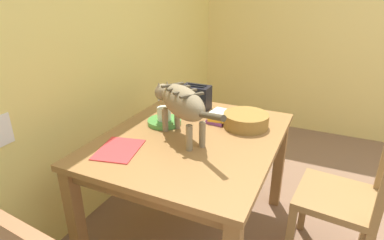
{
  "coord_description": "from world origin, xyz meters",
  "views": [
    {
      "loc": [
        -1.53,
        0.67,
        1.54
      ],
      "look_at": [
        0.02,
        1.38,
        0.82
      ],
      "focal_mm": 29.79,
      "sensor_mm": 36.0,
      "label": 1
    }
  ],
  "objects_px": {
    "book_stack": "(219,117)",
    "wooden_chair_near": "(345,197)",
    "toaster": "(196,97)",
    "saucer_bowl": "(164,122)",
    "magazine": "(119,149)",
    "coffee_mug": "(164,113)",
    "dining_table": "(192,148)",
    "wicker_basket": "(246,120)",
    "cat": "(181,103)"
  },
  "relations": [
    {
      "from": "coffee_mug",
      "to": "toaster",
      "type": "xyz_separation_m",
      "value": [
        0.33,
        -0.07,
        0.01
      ]
    },
    {
      "from": "book_stack",
      "to": "wooden_chair_near",
      "type": "xyz_separation_m",
      "value": [
        -0.14,
        -0.81,
        -0.29
      ]
    },
    {
      "from": "cat",
      "to": "wooden_chair_near",
      "type": "bearing_deg",
      "value": -44.5
    },
    {
      "from": "toaster",
      "to": "dining_table",
      "type": "bearing_deg",
      "value": -158.77
    },
    {
      "from": "book_stack",
      "to": "coffee_mug",
      "type": "bearing_deg",
      "value": 122.23
    },
    {
      "from": "book_stack",
      "to": "toaster",
      "type": "distance_m",
      "value": 0.28
    },
    {
      "from": "coffee_mug",
      "to": "magazine",
      "type": "xyz_separation_m",
      "value": [
        -0.42,
        0.05,
        -0.07
      ]
    },
    {
      "from": "wicker_basket",
      "to": "toaster",
      "type": "distance_m",
      "value": 0.45
    },
    {
      "from": "dining_table",
      "to": "saucer_bowl",
      "type": "relative_size",
      "value": 5.62
    },
    {
      "from": "book_stack",
      "to": "wicker_basket",
      "type": "xyz_separation_m",
      "value": [
        -0.02,
        -0.18,
        0.01
      ]
    },
    {
      "from": "cat",
      "to": "wicker_basket",
      "type": "height_order",
      "value": "cat"
    },
    {
      "from": "saucer_bowl",
      "to": "toaster",
      "type": "distance_m",
      "value": 0.35
    },
    {
      "from": "toaster",
      "to": "book_stack",
      "type": "bearing_deg",
      "value": -121.79
    },
    {
      "from": "saucer_bowl",
      "to": "coffee_mug",
      "type": "height_order",
      "value": "coffee_mug"
    },
    {
      "from": "saucer_bowl",
      "to": "toaster",
      "type": "height_order",
      "value": "toaster"
    },
    {
      "from": "magazine",
      "to": "wooden_chair_near",
      "type": "relative_size",
      "value": 0.29
    },
    {
      "from": "dining_table",
      "to": "wooden_chair_near",
      "type": "height_order",
      "value": "wooden_chair_near"
    },
    {
      "from": "coffee_mug",
      "to": "magazine",
      "type": "bearing_deg",
      "value": 173.31
    },
    {
      "from": "wicker_basket",
      "to": "wooden_chair_near",
      "type": "bearing_deg",
      "value": -101.05
    },
    {
      "from": "magazine",
      "to": "saucer_bowl",
      "type": "bearing_deg",
      "value": -19.47
    },
    {
      "from": "wicker_basket",
      "to": "cat",
      "type": "bearing_deg",
      "value": 135.25
    },
    {
      "from": "cat",
      "to": "toaster",
      "type": "height_order",
      "value": "cat"
    },
    {
      "from": "magazine",
      "to": "toaster",
      "type": "bearing_deg",
      "value": -21.77
    },
    {
      "from": "dining_table",
      "to": "cat",
      "type": "relative_size",
      "value": 2.06
    },
    {
      "from": "toaster",
      "to": "magazine",
      "type": "bearing_deg",
      "value": 170.96
    },
    {
      "from": "wooden_chair_near",
      "to": "toaster",
      "type": "bearing_deg",
      "value": 80.38
    },
    {
      "from": "saucer_bowl",
      "to": "coffee_mug",
      "type": "relative_size",
      "value": 1.66
    },
    {
      "from": "magazine",
      "to": "wicker_basket",
      "type": "xyz_separation_m",
      "value": [
        0.59,
        -0.53,
        0.04
      ]
    },
    {
      "from": "dining_table",
      "to": "wicker_basket",
      "type": "distance_m",
      "value": 0.38
    },
    {
      "from": "cat",
      "to": "coffee_mug",
      "type": "relative_size",
      "value": 4.53
    },
    {
      "from": "dining_table",
      "to": "book_stack",
      "type": "relative_size",
      "value": 6.59
    },
    {
      "from": "coffee_mug",
      "to": "toaster",
      "type": "height_order",
      "value": "toaster"
    },
    {
      "from": "dining_table",
      "to": "cat",
      "type": "xyz_separation_m",
      "value": [
        -0.04,
        0.05,
        0.3
      ]
    },
    {
      "from": "dining_table",
      "to": "saucer_bowl",
      "type": "height_order",
      "value": "saucer_bowl"
    },
    {
      "from": "dining_table",
      "to": "wicker_basket",
      "type": "xyz_separation_m",
      "value": [
        0.26,
        -0.25,
        0.13
      ]
    },
    {
      "from": "saucer_bowl",
      "to": "toaster",
      "type": "bearing_deg",
      "value": -11.81
    },
    {
      "from": "wicker_basket",
      "to": "wooden_chair_near",
      "type": "relative_size",
      "value": 0.3
    },
    {
      "from": "saucer_bowl",
      "to": "toaster",
      "type": "relative_size",
      "value": 1.07
    },
    {
      "from": "magazine",
      "to": "wooden_chair_near",
      "type": "bearing_deg",
      "value": -80.68
    },
    {
      "from": "cat",
      "to": "wooden_chair_near",
      "type": "relative_size",
      "value": 0.62
    },
    {
      "from": "dining_table",
      "to": "cat",
      "type": "distance_m",
      "value": 0.31
    },
    {
      "from": "wooden_chair_near",
      "to": "wicker_basket",
      "type": "bearing_deg",
      "value": 84.56
    },
    {
      "from": "saucer_bowl",
      "to": "magazine",
      "type": "bearing_deg",
      "value": 173.26
    },
    {
      "from": "dining_table",
      "to": "coffee_mug",
      "type": "relative_size",
      "value": 9.33
    },
    {
      "from": "saucer_bowl",
      "to": "wicker_basket",
      "type": "distance_m",
      "value": 0.52
    },
    {
      "from": "wicker_basket",
      "to": "wooden_chair_near",
      "type": "xyz_separation_m",
      "value": [
        -0.12,
        -0.62,
        -0.31
      ]
    },
    {
      "from": "cat",
      "to": "magazine",
      "type": "bearing_deg",
      "value": 175.25
    },
    {
      "from": "coffee_mug",
      "to": "wicker_basket",
      "type": "height_order",
      "value": "coffee_mug"
    },
    {
      "from": "magazine",
      "to": "coffee_mug",
      "type": "bearing_deg",
      "value": -19.41
    },
    {
      "from": "magazine",
      "to": "book_stack",
      "type": "bearing_deg",
      "value": -42.79
    }
  ]
}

